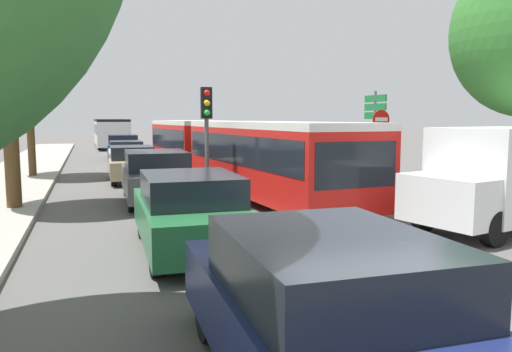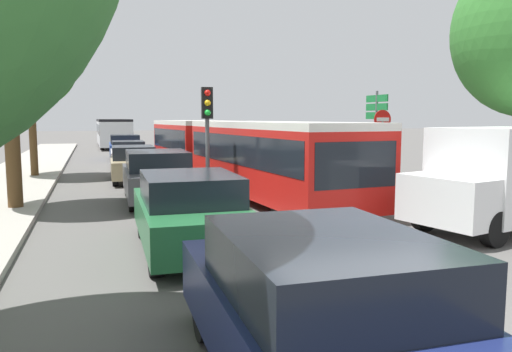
% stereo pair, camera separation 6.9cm
% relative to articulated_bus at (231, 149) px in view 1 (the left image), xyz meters
% --- Properties ---
extents(ground_plane, '(200.00, 200.00, 0.00)m').
position_rel_articulated_bus_xyz_m(ground_plane, '(-1.58, -12.92, -1.39)').
color(ground_plane, '#565451').
extents(kerb_strip_left, '(3.20, 50.13, 0.14)m').
position_rel_articulated_bus_xyz_m(kerb_strip_left, '(-7.92, 7.14, -1.32)').
color(kerb_strip_left, '#9E998E').
rests_on(kerb_strip_left, ground).
extents(articulated_bus, '(3.79, 16.37, 2.41)m').
position_rel_articulated_bus_xyz_m(articulated_bus, '(0.00, 0.00, 0.00)').
color(articulated_bus, red).
rests_on(articulated_bus, ground).
extents(city_bus_rear, '(2.62, 11.30, 2.43)m').
position_rel_articulated_bus_xyz_m(city_bus_rear, '(-3.19, 27.21, 0.01)').
color(city_bus_rear, silver).
rests_on(city_bus_rear, ground).
extents(queued_car_navy, '(1.97, 4.42, 1.52)m').
position_rel_articulated_bus_xyz_m(queued_car_navy, '(-3.00, -13.93, -0.62)').
color(queued_car_navy, navy).
rests_on(queued_car_navy, ground).
extents(queued_car_green, '(1.93, 4.33, 1.49)m').
position_rel_articulated_bus_xyz_m(queued_car_green, '(-3.21, -8.65, -0.64)').
color(queued_car_green, '#236638').
rests_on(queued_car_green, ground).
extents(queued_car_graphite, '(2.00, 4.50, 1.55)m').
position_rel_articulated_bus_xyz_m(queued_car_graphite, '(-3.09, -2.77, -0.61)').
color(queued_car_graphite, '#47474C').
rests_on(queued_car_graphite, ground).
extents(queued_car_tan, '(1.83, 4.12, 1.42)m').
position_rel_articulated_bus_xyz_m(queued_car_tan, '(-3.39, 2.53, -0.67)').
color(queued_car_tan, tan).
rests_on(queued_car_tan, ground).
extents(queued_car_white, '(1.78, 4.00, 1.38)m').
position_rel_articulated_bus_xyz_m(queued_car_white, '(-3.22, 8.08, -0.69)').
color(queued_car_white, white).
rests_on(queued_car_white, ground).
extents(queued_car_blue, '(1.95, 4.37, 1.50)m').
position_rel_articulated_bus_xyz_m(queued_car_blue, '(-3.02, 13.89, -0.63)').
color(queued_car_blue, '#284799').
rests_on(queued_car_blue, ground).
extents(white_van, '(5.32, 3.08, 2.31)m').
position_rel_articulated_bus_xyz_m(white_van, '(4.12, -8.93, -0.15)').
color(white_van, white).
rests_on(white_van, ground).
extents(traffic_light, '(0.34, 0.37, 3.40)m').
position_rel_articulated_bus_xyz_m(traffic_light, '(-1.73, -3.62, 1.11)').
color(traffic_light, '#56595E').
rests_on(traffic_light, ground).
extents(no_entry_sign, '(0.70, 0.08, 2.82)m').
position_rel_articulated_bus_xyz_m(no_entry_sign, '(5.26, -1.76, 0.49)').
color(no_entry_sign, '#56595E').
rests_on(no_entry_sign, ground).
extents(direction_sign_post, '(0.16, 1.40, 3.60)m').
position_rel_articulated_bus_xyz_m(direction_sign_post, '(6.00, -0.14, 1.18)').
color(direction_sign_post, '#56595E').
rests_on(direction_sign_post, ground).
extents(tree_left_mid, '(3.75, 3.75, 7.49)m').
position_rel_articulated_bus_xyz_m(tree_left_mid, '(-6.86, -3.23, 3.68)').
color(tree_left_mid, '#51381E').
rests_on(tree_left_mid, ground).
extents(tree_left_far, '(3.88, 3.88, 6.95)m').
position_rel_articulated_bus_xyz_m(tree_left_far, '(-7.17, 4.80, 3.42)').
color(tree_left_far, '#51381E').
rests_on(tree_left_far, ground).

